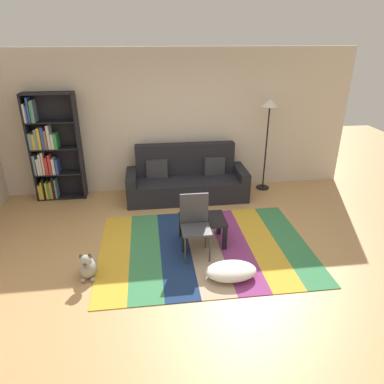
{
  "coord_description": "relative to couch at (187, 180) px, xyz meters",
  "views": [
    {
      "loc": [
        -0.6,
        -4.18,
        2.91
      ],
      "look_at": [
        0.05,
        0.79,
        0.65
      ],
      "focal_mm": 33.01,
      "sensor_mm": 36.0,
      "label": 1
    }
  ],
  "objects": [
    {
      "name": "rug",
      "position": [
        0.06,
        -1.84,
        -0.33
      ],
      "size": [
        3.08,
        2.26,
        0.01
      ],
      "color": "gold",
      "rests_on": "ground_plane"
    },
    {
      "name": "tv_remote",
      "position": [
        0.1,
        -1.69,
        0.09
      ],
      "size": [
        0.05,
        0.15,
        0.02
      ],
      "primitive_type": "cube",
      "rotation": [
        0.0,
        0.0,
        -0.03
      ],
      "color": "black",
      "rests_on": "coffee_table"
    },
    {
      "name": "ground_plane",
      "position": [
        -0.11,
        -2.02,
        -0.34
      ],
      "size": [
        14.0,
        14.0,
        0.0
      ],
      "primitive_type": "plane",
      "color": "tan"
    },
    {
      "name": "couch",
      "position": [
        0.0,
        0.0,
        0.0
      ],
      "size": [
        2.26,
        0.8,
        1.0
      ],
      "color": "black",
      "rests_on": "ground_plane"
    },
    {
      "name": "back_wall",
      "position": [
        -0.11,
        0.53,
        1.01
      ],
      "size": [
        6.8,
        0.1,
        2.7
      ],
      "primitive_type": "cube",
      "color": "beige",
      "rests_on": "ground_plane"
    },
    {
      "name": "dog",
      "position": [
        -1.55,
        -2.31,
        -0.18
      ],
      "size": [
        0.22,
        0.35,
        0.4
      ],
      "color": "#9E998E",
      "rests_on": "ground_plane"
    },
    {
      "name": "bookshelf",
      "position": [
        -2.49,
        0.28,
        0.6
      ],
      "size": [
        0.9,
        0.28,
        1.99
      ],
      "color": "black",
      "rests_on": "ground_plane"
    },
    {
      "name": "coffee_table",
      "position": [
        0.04,
        -1.69,
        0.0
      ],
      "size": [
        0.67,
        0.51,
        0.41
      ],
      "color": "black",
      "rests_on": "rug"
    },
    {
      "name": "folding_chair",
      "position": [
        -0.11,
        -1.94,
        0.2
      ],
      "size": [
        0.4,
        0.4,
        0.9
      ],
      "rotation": [
        0.0,
        0.0,
        -0.29
      ],
      "color": "#38383D",
      "rests_on": "ground_plane"
    },
    {
      "name": "standing_lamp",
      "position": [
        1.6,
        0.21,
        1.17
      ],
      "size": [
        0.32,
        0.32,
        1.8
      ],
      "color": "black",
      "rests_on": "ground_plane"
    },
    {
      "name": "pouf",
      "position": [
        0.28,
        -2.57,
        -0.23
      ],
      "size": [
        0.67,
        0.42,
        0.19
      ],
      "primitive_type": "ellipsoid",
      "color": "white",
      "rests_on": "rug"
    }
  ]
}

